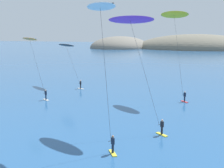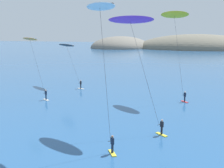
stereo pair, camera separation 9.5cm
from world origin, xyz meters
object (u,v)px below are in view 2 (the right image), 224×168
object	(u,v)px
kitesurfer_purple	(132,27)
kitesurfer_white	(101,18)
kitesurfer_orange	(31,44)
kitesurfer_yellow	(175,20)
kitesurfer_black	(67,48)

from	to	relation	value
kitesurfer_purple	kitesurfer_white	xyz separation A→B (m)	(-1.32, -6.19, 0.66)
kitesurfer_orange	kitesurfer_purple	world-z (taller)	kitesurfer_purple
kitesurfer_white	kitesurfer_purple	bearing A→B (deg)	77.99
kitesurfer_yellow	kitesurfer_white	bearing A→B (deg)	-101.42
kitesurfer_yellow	kitesurfer_white	size ratio (longest dim) A/B	1.05
kitesurfer_black	kitesurfer_purple	xyz separation A→B (m)	(18.67, -21.32, 3.78)
kitesurfer_orange	kitesurfer_white	size ratio (longest dim) A/B	0.75
kitesurfer_black	kitesurfer_white	world-z (taller)	kitesurfer_white
kitesurfer_black	kitesurfer_purple	world-z (taller)	kitesurfer_purple
kitesurfer_black	kitesurfer_white	xyz separation A→B (m)	(17.35, -27.51, 4.44)
kitesurfer_orange	kitesurfer_black	bearing A→B (deg)	83.00
kitesurfer_orange	kitesurfer_white	xyz separation A→B (m)	(18.66, -16.87, 3.17)
kitesurfer_white	kitesurfer_orange	bearing A→B (deg)	137.88
kitesurfer_orange	kitesurfer_yellow	world-z (taller)	kitesurfer_yellow
kitesurfer_purple	kitesurfer_white	world-z (taller)	kitesurfer_white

